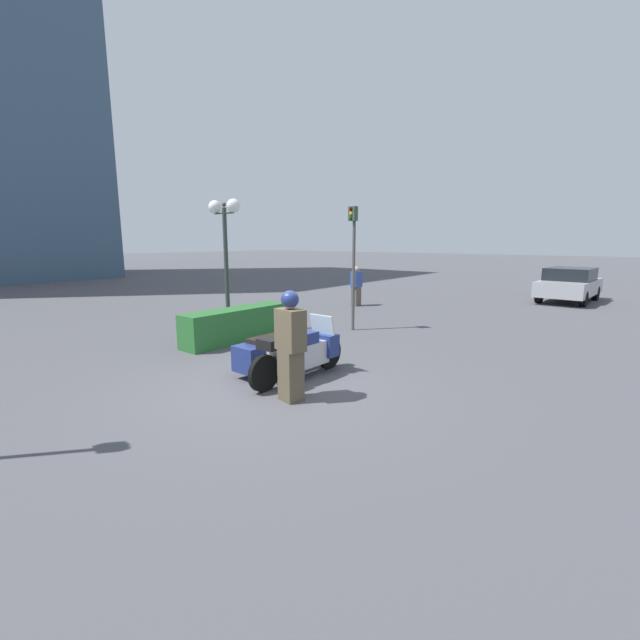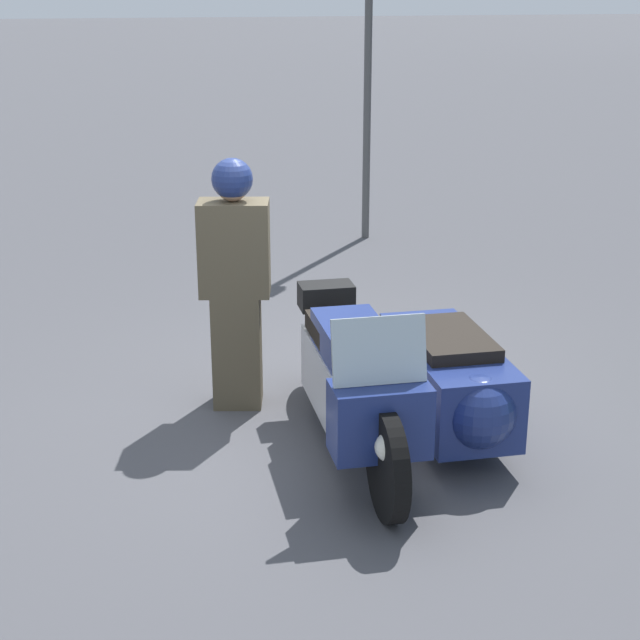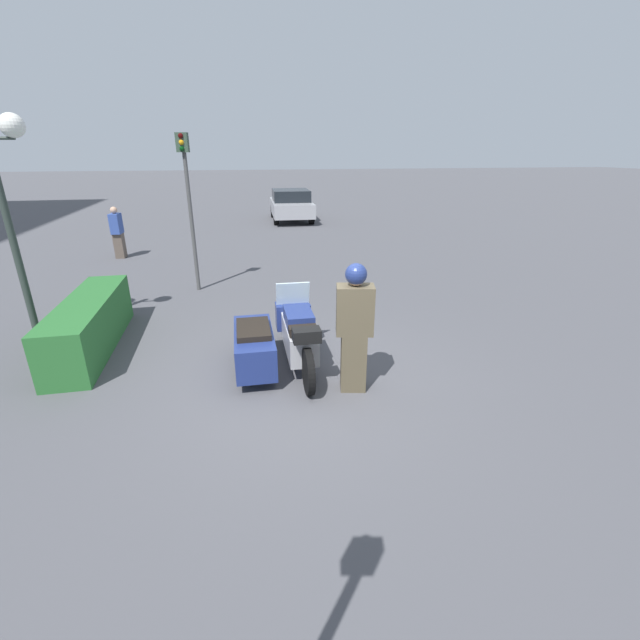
{
  "view_description": "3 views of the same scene",
  "coord_description": "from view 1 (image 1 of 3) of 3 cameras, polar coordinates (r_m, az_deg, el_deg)",
  "views": [
    {
      "loc": [
        -5.09,
        -5.31,
        2.62
      ],
      "look_at": [
        1.49,
        -0.0,
        1.04
      ],
      "focal_mm": 24.0,
      "sensor_mm": 36.0,
      "label": 1
    },
    {
      "loc": [
        6.56,
        -1.57,
        2.99
      ],
      "look_at": [
        0.08,
        -0.11,
        0.68
      ],
      "focal_mm": 55.0,
      "sensor_mm": 36.0,
      "label": 2
    },
    {
      "loc": [
        -5.3,
        0.87,
        3.18
      ],
      "look_at": [
        0.34,
        -0.3,
        0.9
      ],
      "focal_mm": 24.0,
      "sensor_mm": 36.0,
      "label": 3
    }
  ],
  "objects": [
    {
      "name": "parked_car_background",
      "position": [
        21.43,
        30.28,
        4.17
      ],
      "size": [
        4.19,
        2.06,
        1.46
      ],
      "rotation": [
        0.0,
        0.0,
        -0.05
      ],
      "color": "#9E9EA3",
      "rests_on": "ground"
    },
    {
      "name": "pedestrian_bystander",
      "position": [
        17.38,
        4.86,
        4.52
      ],
      "size": [
        0.48,
        0.32,
        1.6
      ],
      "rotation": [
        0.0,
        0.0,
        -1.67
      ],
      "color": "brown",
      "rests_on": "ground"
    },
    {
      "name": "police_motorcycle",
      "position": [
        8.44,
        -4.43,
        -4.21
      ],
      "size": [
        2.49,
        1.31,
        1.16
      ],
      "rotation": [
        0.0,
        0.0,
        -0.02
      ],
      "color": "black",
      "rests_on": "ground"
    },
    {
      "name": "ground_plane",
      "position": [
        7.81,
        -6.96,
        -9.11
      ],
      "size": [
        160.0,
        160.0,
        0.0
      ],
      "primitive_type": "plane",
      "color": "#4C4C51"
    },
    {
      "name": "officer_rider",
      "position": [
        6.98,
        -3.95,
        -3.12
      ],
      "size": [
        0.4,
        0.55,
        1.84
      ],
      "rotation": [
        0.0,
        0.0,
        -0.21
      ],
      "color": "brown",
      "rests_on": "ground"
    },
    {
      "name": "traffic_light_near",
      "position": [
        12.46,
        4.44,
        9.2
      ],
      "size": [
        0.22,
        0.28,
        3.56
      ],
      "rotation": [
        0.0,
        0.0,
        2.94
      ],
      "color": "#4C4C4C",
      "rests_on": "ground"
    },
    {
      "name": "hedge_bush_curbside",
      "position": [
        11.47,
        -11.12,
        -0.63
      ],
      "size": [
        3.09,
        0.71,
        0.87
      ],
      "primitive_type": "cube",
      "color": "#28662D",
      "rests_on": "ground"
    },
    {
      "name": "twin_lamp_post",
      "position": [
        12.55,
        -12.58,
        11.91
      ],
      "size": [
        0.37,
        1.18,
        3.74
      ],
      "color": "#2D3833",
      "rests_on": "ground"
    }
  ]
}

